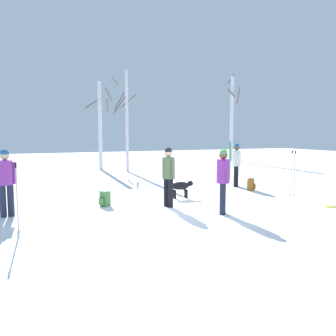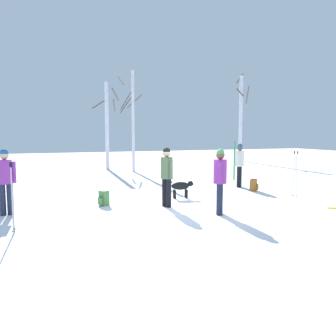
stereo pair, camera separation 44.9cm
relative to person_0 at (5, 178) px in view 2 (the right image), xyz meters
name	(u,v)px [view 2 (the right image)]	position (x,y,z in m)	size (l,w,h in m)	color
ground_plane	(193,211)	(4.72, -1.31, -0.98)	(60.00, 60.00, 0.00)	white
person_0	(5,178)	(0.00, 0.00, 0.00)	(0.52, 0.34, 1.72)	#1E2338
person_1	(240,162)	(8.15, 1.83, 0.00)	(0.38, 0.41, 1.72)	black
person_2	(167,173)	(4.23, -0.52, 0.00)	(0.34, 0.50, 1.72)	black
person_3	(220,177)	(5.21, -1.87, 0.00)	(0.34, 0.46, 1.72)	#1E2338
dog	(182,187)	(5.12, 0.49, -0.59)	(0.89, 0.31, 0.57)	black
ski_pair_planted_0	(234,161)	(9.02, 3.60, -0.11)	(0.03, 0.15, 1.76)	green
ski_poles_0	(295,173)	(8.65, -0.73, -0.16)	(0.07, 0.25, 1.54)	#B2B2BC
ski_poles_1	(12,196)	(0.30, -1.83, -0.17)	(0.07, 0.27, 1.52)	#B2B2BC
backpack_0	(254,185)	(8.15, 0.83, -0.77)	(0.34, 0.34, 0.44)	#99591E
backpack_1	(104,198)	(2.55, 0.27, -0.77)	(0.34, 0.32, 0.44)	#4C7F3F
water_bottle_0	(186,188)	(5.83, 1.76, -0.87)	(0.08, 0.08, 0.24)	green
birch_tree_1	(107,124)	(4.46, 10.09, 1.66)	(1.61, 1.61, 5.06)	silver
birch_tree_2	(132,119)	(5.57, 8.55, 1.91)	(1.30, 1.36, 5.49)	silver
birch_tree_3	(241,117)	(15.10, 12.65, 2.36)	(1.12, 0.99, 6.66)	silver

